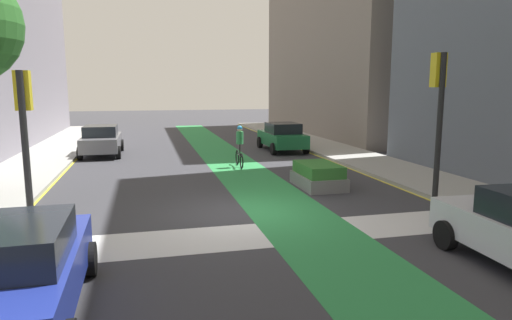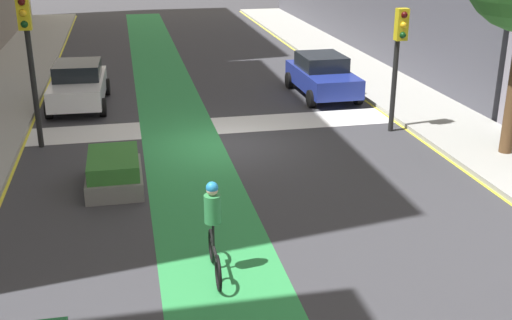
{
  "view_description": "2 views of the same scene",
  "coord_description": "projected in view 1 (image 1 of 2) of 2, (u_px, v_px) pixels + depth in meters",
  "views": [
    {
      "loc": [
        -2.59,
        -11.97,
        3.49
      ],
      "look_at": [
        1.31,
        3.85,
        0.85
      ],
      "focal_mm": 31.41,
      "sensor_mm": 36.0,
      "label": 1
    },
    {
      "loc": [
        2.8,
        17.8,
        6.3
      ],
      "look_at": [
        0.14,
        5.1,
        1.41
      ],
      "focal_mm": 44.42,
      "sensor_mm": 36.0,
      "label": 2
    }
  ],
  "objects": [
    {
      "name": "curb_stripe_left",
      "position": [
        10.0,
        228.0,
        11.23
      ],
      "size": [
        0.16,
        60.0,
        0.01
      ],
      "primitive_type": "cube",
      "color": "yellow",
      "rests_on": "ground_plane"
    },
    {
      "name": "bike_lane_paint",
      "position": [
        286.0,
        210.0,
        12.94
      ],
      "size": [
        2.4,
        60.0,
        0.01
      ],
      "primitive_type": "cube",
      "color": "#2D8C47",
      "rests_on": "ground_plane"
    },
    {
      "name": "car_grey_left_far",
      "position": [
        101.0,
        140.0,
        23.26
      ],
      "size": [
        2.03,
        4.21,
        1.57
      ],
      "color": "slate",
      "rests_on": "ground_plane"
    },
    {
      "name": "traffic_signal_near_right",
      "position": [
        438.0,
        101.0,
        12.57
      ],
      "size": [
        0.35,
        0.52,
        4.45
      ],
      "color": "black",
      "rests_on": "ground_plane"
    },
    {
      "name": "crosswalk_band",
      "position": [
        261.0,
        235.0,
        10.73
      ],
      "size": [
        12.0,
        1.8,
        0.01
      ],
      "primitive_type": "cube",
      "color": "silver",
      "rests_on": "ground_plane"
    },
    {
      "name": "car_blue_left_near",
      "position": [
        13.0,
        272.0,
        6.61
      ],
      "size": [
        2.08,
        4.23,
        1.57
      ],
      "color": "navy",
      "rests_on": "ground_plane"
    },
    {
      "name": "traffic_signal_near_left",
      "position": [
        24.0,
        119.0,
        10.75
      ],
      "size": [
        0.35,
        0.52,
        3.9
      ],
      "color": "black",
      "rests_on": "ground_plane"
    },
    {
      "name": "car_green_right_far",
      "position": [
        282.0,
        137.0,
        24.94
      ],
      "size": [
        2.04,
        4.21,
        1.57
      ],
      "color": "#196033",
      "rests_on": "ground_plane"
    },
    {
      "name": "cyclist_in_lane",
      "position": [
        240.0,
        145.0,
        19.78
      ],
      "size": [
        0.32,
        1.73,
        1.86
      ],
      "color": "black",
      "rests_on": "ground_plane"
    },
    {
      "name": "sidewalk_right",
      "position": [
        471.0,
        195.0,
        14.41
      ],
      "size": [
        3.0,
        60.0,
        0.15
      ],
      "primitive_type": "cube",
      "color": "#9E9E99",
      "rests_on": "ground_plane"
    },
    {
      "name": "curb_stripe_right",
      "position": [
        430.0,
        200.0,
        14.06
      ],
      "size": [
        0.16,
        60.0,
        0.01
      ],
      "primitive_type": "cube",
      "color": "yellow",
      "rests_on": "ground_plane"
    },
    {
      "name": "ground_plane",
      "position": [
        244.0,
        213.0,
        12.64
      ],
      "size": [
        120.0,
        120.0,
        0.0
      ],
      "primitive_type": "plane",
      "color": "#38383D"
    },
    {
      "name": "median_planter",
      "position": [
        318.0,
        176.0,
        15.82
      ],
      "size": [
        1.38,
        2.24,
        0.85
      ],
      "color": "slate",
      "rests_on": "ground_plane"
    }
  ]
}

